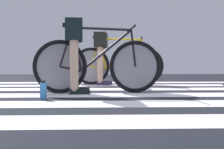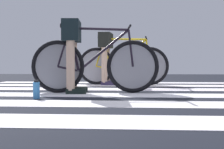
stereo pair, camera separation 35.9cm
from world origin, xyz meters
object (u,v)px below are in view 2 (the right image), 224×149
object	(u,v)px
cyclist_1_of_2	(72,46)
water_bottle	(36,90)
cyclist_2_of_2	(106,51)
bicycle_1_of_2	(95,65)
bicycle_2_of_2	(122,65)

from	to	relation	value
cyclist_1_of_2	water_bottle	xyz separation A→B (m)	(-0.28, -0.64, -0.53)
cyclist_1_of_2	water_bottle	size ratio (longest dim) A/B	4.61
water_bottle	cyclist_1_of_2	bearing A→B (deg)	66.62
cyclist_1_of_2	cyclist_2_of_2	size ratio (longest dim) A/B	0.99
bicycle_1_of_2	bicycle_2_of_2	world-z (taller)	same
cyclist_2_of_2	water_bottle	distance (m)	2.28
bicycle_2_of_2	cyclist_2_of_2	xyz separation A→B (m)	(-0.31, 0.04, 0.26)
water_bottle	bicycle_2_of_2	bearing A→B (deg)	66.17
bicycle_1_of_2	cyclist_1_of_2	world-z (taller)	cyclist_1_of_2
cyclist_1_of_2	water_bottle	bearing A→B (deg)	-117.90
bicycle_1_of_2	cyclist_1_of_2	bearing A→B (deg)	180.00
bicycle_2_of_2	water_bottle	bearing A→B (deg)	-107.33
bicycle_1_of_2	cyclist_2_of_2	xyz separation A→B (m)	(0.03, 1.47, 0.26)
bicycle_1_of_2	water_bottle	world-z (taller)	bicycle_1_of_2
cyclist_1_of_2	bicycle_2_of_2	xyz separation A→B (m)	(0.65, 1.46, -0.25)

